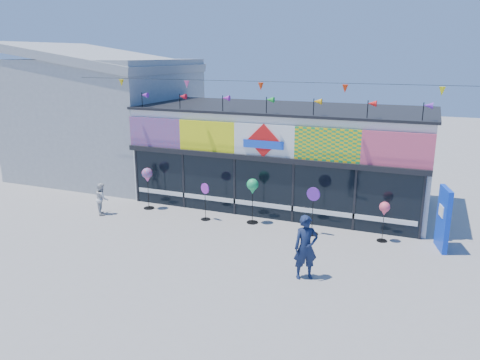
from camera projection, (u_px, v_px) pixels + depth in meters
The scene contains 11 objects.
ground at pixel (228, 250), 15.39m from camera, with size 80.00×80.00×0.00m, color gray.
kite_shop at pixel (283, 155), 20.17m from camera, with size 16.00×5.70×5.31m.
neighbour_building at pixel (107, 114), 24.47m from camera, with size 8.18×7.20×6.87m.
blue_sign at pixel (443, 219), 15.22m from camera, with size 0.41×1.05×2.09m.
spinner_0 at pixel (147, 176), 19.21m from camera, with size 0.44×0.44×1.74m.
spinner_1 at pixel (205, 201), 18.04m from camera, with size 0.40×0.37×1.47m.
spinner_2 at pixel (253, 188), 17.54m from camera, with size 0.44×0.44×1.74m.
spinner_3 at pixel (313, 210), 16.51m from camera, with size 0.49×0.45×1.75m.
spinner_4 at pixel (384, 210), 15.85m from camera, with size 0.36×0.36×1.42m.
adult_man at pixel (306, 247), 13.25m from camera, with size 0.69×0.45×1.88m, color #131E3E.
child at pixel (102, 199), 18.75m from camera, with size 0.62×0.36×1.28m, color silver.
Camera 1 is at (5.75, -13.06, 6.22)m, focal length 35.00 mm.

